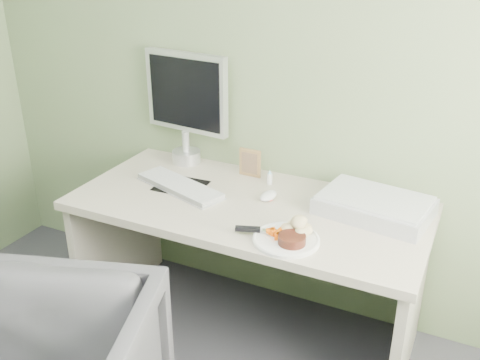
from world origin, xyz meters
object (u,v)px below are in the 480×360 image
at_px(plate, 286,240).
at_px(monitor, 186,102).
at_px(desk, 248,238).
at_px(scanner, 374,206).

distance_m(plate, monitor, 1.01).
bearing_deg(desk, scanner, 14.51).
distance_m(desk, scanner, 0.60).
xyz_separation_m(plate, scanner, (0.26, 0.38, 0.03)).
bearing_deg(monitor, scanner, -3.37).
xyz_separation_m(desk, monitor, (-0.50, 0.32, 0.51)).
bearing_deg(plate, desk, 139.12).
height_order(plate, scanner, scanner).
relative_size(plate, scanner, 0.57).
bearing_deg(plate, monitor, 144.35).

